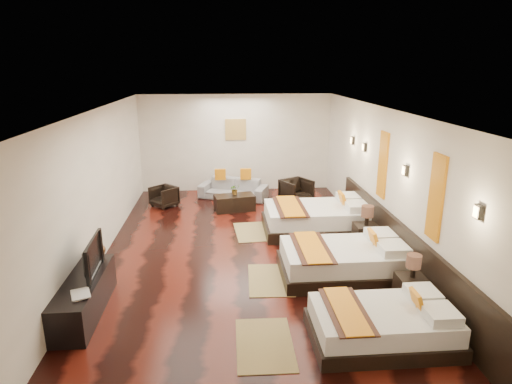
{
  "coord_description": "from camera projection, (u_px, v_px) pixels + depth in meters",
  "views": [
    {
      "loc": [
        -0.42,
        -7.84,
        3.58
      ],
      "look_at": [
        0.26,
        0.66,
        1.1
      ],
      "focal_mm": 30.65,
      "sensor_mm": 36.0,
      "label": 1
    }
  ],
  "objects": [
    {
      "name": "gold_artwork",
      "position": [
        236.0,
        129.0,
        12.56
      ],
      "size": [
        0.6,
        0.04,
        0.6
      ],
      "primitive_type": "cube",
      "color": "#AD873F",
      "rests_on": "back_wall"
    },
    {
      "name": "sconce_mid",
      "position": [
        405.0,
        170.0,
        7.46
      ],
      "size": [
        0.07,
        0.12,
        0.18
      ],
      "color": "black",
      "rests_on": "right_wall"
    },
    {
      "name": "table_plant",
      "position": [
        235.0,
        189.0,
        11.13
      ],
      "size": [
        0.29,
        0.27,
        0.27
      ],
      "primitive_type": "imported",
      "rotation": [
        0.0,
        0.0,
        0.29
      ],
      "color": "#265D1F",
      "rests_on": "coffee_table"
    },
    {
      "name": "jute_mat_far",
      "position": [
        253.0,
        232.0,
        9.74
      ],
      "size": [
        0.83,
        1.25,
        0.01
      ],
      "primitive_type": "cube",
      "rotation": [
        0.0,
        0.0,
        0.07
      ],
      "color": "#967F4C",
      "rests_on": "floor"
    },
    {
      "name": "jute_mat_near",
      "position": [
        265.0,
        344.0,
        5.82
      ],
      "size": [
        0.77,
        1.21,
        0.01
      ],
      "primitive_type": "cube",
      "rotation": [
        0.0,
        0.0,
        -0.02
      ],
      "color": "#967F4C",
      "rests_on": "floor"
    },
    {
      "name": "sconce_lounge",
      "position": [
        352.0,
        140.0,
        10.42
      ],
      "size": [
        0.07,
        0.12,
        0.18
      ],
      "color": "black",
      "rests_on": "right_wall"
    },
    {
      "name": "figurine",
      "position": [
        96.0,
        248.0,
        7.13
      ],
      "size": [
        0.31,
        0.31,
        0.31
      ],
      "primitive_type": "imported",
      "rotation": [
        0.0,
        0.0,
        -0.06
      ],
      "color": "brown",
      "rests_on": "tv_console"
    },
    {
      "name": "bed_near",
      "position": [
        384.0,
        324.0,
        5.84
      ],
      "size": [
        1.9,
        1.19,
        0.72
      ],
      "color": "black",
      "rests_on": "floor"
    },
    {
      "name": "bed_mid",
      "position": [
        345.0,
        260.0,
        7.66
      ],
      "size": [
        2.19,
        1.38,
        0.84
      ],
      "color": "black",
      "rests_on": "floor"
    },
    {
      "name": "tv_console",
      "position": [
        85.0,
        296.0,
        6.49
      ],
      "size": [
        0.5,
        1.8,
        0.55
      ],
      "primitive_type": "cube",
      "color": "black",
      "rests_on": "floor"
    },
    {
      "name": "coffee_table",
      "position": [
        234.0,
        203.0,
        11.16
      ],
      "size": [
        1.08,
        0.68,
        0.4
      ],
      "primitive_type": "cube",
      "rotation": [
        0.0,
        0.0,
        0.2
      ],
      "color": "black",
      "rests_on": "floor"
    },
    {
      "name": "armchair_left",
      "position": [
        164.0,
        197.0,
        11.43
      ],
      "size": [
        0.83,
        0.83,
        0.54
      ],
      "primitive_type": "imported",
      "rotation": [
        0.0,
        0.0,
        -0.8
      ],
      "color": "black",
      "rests_on": "floor"
    },
    {
      "name": "bed_far",
      "position": [
        318.0,
        218.0,
        9.71
      ],
      "size": [
        2.35,
        1.48,
        0.9
      ],
      "color": "black",
      "rests_on": "floor"
    },
    {
      "name": "tv",
      "position": [
        88.0,
        257.0,
        6.52
      ],
      "size": [
        0.17,
        0.96,
        0.55
      ],
      "primitive_type": "imported",
      "rotation": [
        0.0,
        0.0,
        1.62
      ],
      "color": "black",
      "rests_on": "tv_console"
    },
    {
      "name": "sconce_near",
      "position": [
        478.0,
        212.0,
        5.35
      ],
      "size": [
        0.07,
        0.12,
        0.18
      ],
      "color": "black",
      "rests_on": "right_wall"
    },
    {
      "name": "nightstand_b",
      "position": [
        366.0,
        234.0,
        8.79
      ],
      "size": [
        0.46,
        0.46,
        0.9
      ],
      "color": "black",
      "rests_on": "floor"
    },
    {
      "name": "sofa",
      "position": [
        233.0,
        189.0,
        12.14
      ],
      "size": [
        1.99,
        1.34,
        0.54
      ],
      "primitive_type": "imported",
      "rotation": [
        0.0,
        0.0,
        -0.36
      ],
      "color": "gray",
      "rests_on": "floor"
    },
    {
      "name": "jute_mat_mid",
      "position": [
        270.0,
        280.0,
        7.56
      ],
      "size": [
        0.81,
        1.24,
        0.01
      ],
      "primitive_type": "cube",
      "rotation": [
        0.0,
        0.0,
        -0.05
      ],
      "color": "#967F4C",
      "rests_on": "floor"
    },
    {
      "name": "book",
      "position": [
        71.0,
        296.0,
        5.92
      ],
      "size": [
        0.35,
        0.39,
        0.03
      ],
      "primitive_type": "imported",
      "rotation": [
        0.0,
        0.0,
        0.38
      ],
      "color": "black",
      "rests_on": "tv_console"
    },
    {
      "name": "orange_panel_a",
      "position": [
        436.0,
        197.0,
        6.45
      ],
      "size": [
        0.04,
        0.4,
        1.3
      ],
      "primitive_type": "cube",
      "color": "#D86014",
      "rests_on": "right_wall"
    },
    {
      "name": "ceiling",
      "position": [
        244.0,
        111.0,
        7.75
      ],
      "size": [
        5.5,
        9.5,
        0.01
      ],
      "primitive_type": "cube",
      "color": "white",
      "rests_on": "floor"
    },
    {
      "name": "floor",
      "position": [
        245.0,
        256.0,
        8.53
      ],
      "size": [
        5.5,
        9.5,
        0.01
      ],
      "primitive_type": "cube",
      "color": "black",
      "rests_on": "ground"
    },
    {
      "name": "armchair_right",
      "position": [
        296.0,
        191.0,
        11.69
      ],
      "size": [
        0.97,
        0.97,
        0.66
      ],
      "primitive_type": "imported",
      "rotation": [
        0.0,
        0.0,
        0.51
      ],
      "color": "black",
      "rests_on": "floor"
    },
    {
      "name": "back_wall",
      "position": [
        236.0,
        143.0,
        12.69
      ],
      "size": [
        5.5,
        0.01,
        2.8
      ],
      "primitive_type": "cube",
      "color": "silver",
      "rests_on": "floor"
    },
    {
      "name": "right_wall",
      "position": [
        388.0,
        184.0,
        8.35
      ],
      "size": [
        0.01,
        9.5,
        2.8
      ],
      "primitive_type": "cube",
      "color": "silver",
      "rests_on": "floor"
    },
    {
      "name": "nightstand_a",
      "position": [
        411.0,
        287.0,
        6.72
      ],
      "size": [
        0.42,
        0.42,
        0.84
      ],
      "color": "black",
      "rests_on": "floor"
    },
    {
      "name": "orange_panel_b",
      "position": [
        383.0,
        165.0,
        8.55
      ],
      "size": [
        0.04,
        0.4,
        1.3
      ],
      "primitive_type": "cube",
      "color": "#D86014",
      "rests_on": "right_wall"
    },
    {
      "name": "headboard_panel",
      "position": [
        398.0,
        246.0,
        7.85
      ],
      "size": [
        0.08,
        6.6,
        0.9
      ],
      "primitive_type": "cube",
      "color": "black",
      "rests_on": "floor"
    },
    {
      "name": "sconce_far",
      "position": [
        364.0,
        147.0,
        9.56
      ],
      "size": [
        0.07,
        0.12,
        0.18
      ],
      "color": "black",
      "rests_on": "right_wall"
    },
    {
      "name": "left_wall",
      "position": [
        94.0,
        190.0,
        7.93
      ],
      "size": [
        0.01,
        9.5,
        2.8
      ],
      "primitive_type": "cube",
      "color": "silver",
      "rests_on": "floor"
    }
  ]
}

